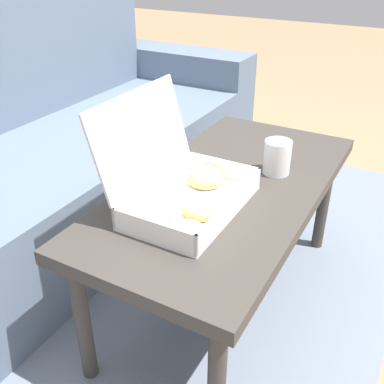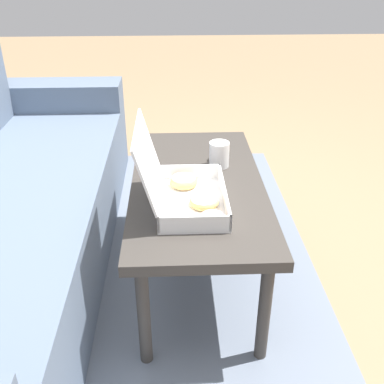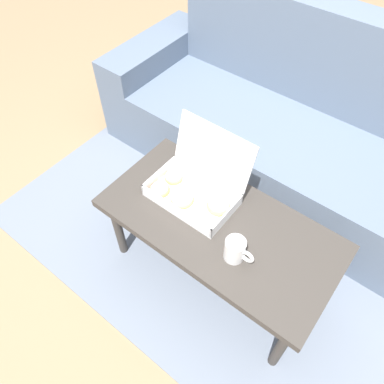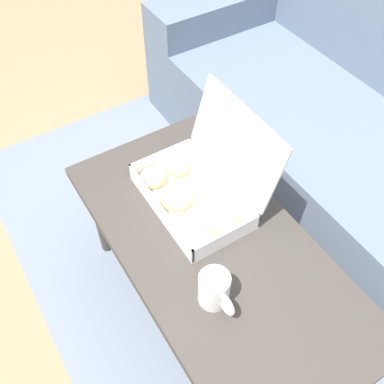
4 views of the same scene
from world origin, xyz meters
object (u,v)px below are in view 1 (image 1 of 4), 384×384
at_px(couch, 30,166).
at_px(coffee_table, 228,198).
at_px(pastry_box, 182,189).
at_px(coffee_mug, 278,157).

xyz_separation_m(couch, coffee_table, (0.00, -0.87, 0.10)).
bearing_deg(couch, coffee_table, -90.00).
xyz_separation_m(coffee_table, pastry_box, (-0.18, 0.06, 0.11)).
distance_m(coffee_table, coffee_mug, 0.21).
distance_m(couch, coffee_table, 0.88).
relative_size(couch, coffee_mug, 18.72).
bearing_deg(pastry_box, coffee_mug, -25.79).
height_order(couch, coffee_mug, couch).
bearing_deg(coffee_mug, pastry_box, 154.21).
height_order(pastry_box, coffee_mug, pastry_box).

